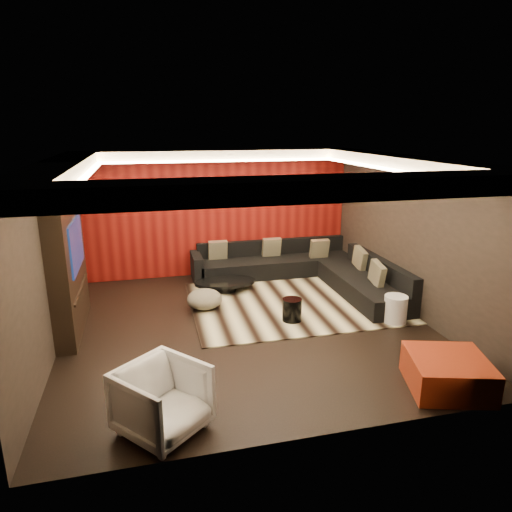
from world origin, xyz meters
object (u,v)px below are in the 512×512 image
object	(u,v)px
drum_stool	(292,310)
sectional_sofa	(306,271)
armchair	(163,400)
white_side_table	(395,309)
orange_ottoman	(447,373)
coffee_table	(225,286)

from	to	relation	value
drum_stool	sectional_sofa	distance (m)	2.11
armchair	sectional_sofa	distance (m)	5.45
white_side_table	sectional_sofa	bearing A→B (deg)	107.93
drum_stool	white_side_table	size ratio (longest dim) A/B	0.80
armchair	drum_stool	bearing A→B (deg)	6.56
sectional_sofa	armchair	bearing A→B (deg)	-126.79
white_side_table	armchair	distance (m)	4.50
armchair	white_side_table	bearing A→B (deg)	-14.00
orange_ottoman	sectional_sofa	world-z (taller)	sectional_sofa
orange_ottoman	drum_stool	bearing A→B (deg)	117.48
drum_stool	orange_ottoman	distance (m)	2.80
coffee_table	armchair	bearing A→B (deg)	-109.01
armchair	sectional_sofa	bearing A→B (deg)	12.83
coffee_table	armchair	world-z (taller)	armchair
orange_ottoman	armchair	bearing A→B (deg)	180.00
orange_ottoman	armchair	xyz separation A→B (m)	(-3.61, 0.00, 0.18)
drum_stool	sectional_sofa	xyz separation A→B (m)	(0.94, 1.88, 0.04)
orange_ottoman	armchair	world-z (taller)	armchair
coffee_table	sectional_sofa	world-z (taller)	sectional_sofa
drum_stool	orange_ottoman	world-z (taller)	orange_ottoman
white_side_table	coffee_table	bearing A→B (deg)	138.80
sectional_sofa	coffee_table	bearing A→B (deg)	-176.20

